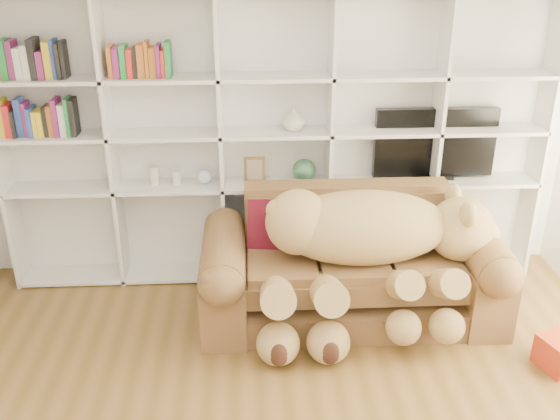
{
  "coord_description": "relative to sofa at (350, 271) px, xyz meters",
  "views": [
    {
      "loc": [
        -0.22,
        -2.54,
        2.81
      ],
      "look_at": [
        0.0,
        1.63,
        0.91
      ],
      "focal_mm": 40.0,
      "sensor_mm": 36.0,
      "label": 1
    }
  ],
  "objects": [
    {
      "name": "sofa",
      "position": [
        0.0,
        0.0,
        0.0
      ],
      "size": [
        2.29,
        0.99,
        0.96
      ],
      "color": "brown",
      "rests_on": "floor"
    },
    {
      "name": "shelf_vase",
      "position": [
        -0.4,
        0.65,
        1.05
      ],
      "size": [
        0.24,
        0.24,
        0.19
      ],
      "primitive_type": "imported",
      "rotation": [
        0.0,
        0.0,
        0.37
      ],
      "color": "beige",
      "rests_on": "bookshelf"
    },
    {
      "name": "green_vase",
      "position": [
        -0.31,
        0.65,
        0.6
      ],
      "size": [
        0.2,
        0.2,
        0.2
      ],
      "primitive_type": "sphere",
      "color": "#316041",
      "rests_on": "bookshelf"
    },
    {
      "name": "picture_frame",
      "position": [
        -0.73,
        0.65,
        0.62
      ],
      "size": [
        0.17,
        0.03,
        0.21
      ],
      "primitive_type": "cube",
      "rotation": [
        0.0,
        0.0,
        0.02
      ],
      "color": "brown",
      "rests_on": "bookshelf"
    },
    {
      "name": "figurine_short",
      "position": [
        -1.37,
        0.65,
        0.56
      ],
      "size": [
        0.09,
        0.09,
        0.12
      ],
      "primitive_type": "cylinder",
      "rotation": [
        0.0,
        0.0,
        0.33
      ],
      "color": "beige",
      "rests_on": "bookshelf"
    },
    {
      "name": "teddy_bear",
      "position": [
        0.08,
        -0.19,
        0.32
      ],
      "size": [
        1.87,
        0.98,
        1.08
      ],
      "rotation": [
        0.0,
        0.0,
        -0.03
      ],
      "color": "tan",
      "rests_on": "sofa"
    },
    {
      "name": "bookshelf",
      "position": [
        -0.79,
        0.7,
        0.94
      ],
      "size": [
        4.43,
        0.35,
        2.4
      ],
      "color": "white",
      "rests_on": "floor"
    },
    {
      "name": "snow_globe",
      "position": [
        -1.14,
        0.65,
        0.57
      ],
      "size": [
        0.12,
        0.12,
        0.12
      ],
      "primitive_type": "sphere",
      "color": "white",
      "rests_on": "bookshelf"
    },
    {
      "name": "wall_back",
      "position": [
        -0.55,
        0.84,
        0.99
      ],
      "size": [
        5.0,
        0.02,
        2.7
      ],
      "primitive_type": "cube",
      "color": "white",
      "rests_on": "floor"
    },
    {
      "name": "tv",
      "position": [
        0.78,
        0.7,
        0.8
      ],
      "size": [
        1.02,
        0.18,
        0.6
      ],
      "color": "black",
      "rests_on": "bookshelf"
    },
    {
      "name": "figurine_tall",
      "position": [
        -1.55,
        0.65,
        0.58
      ],
      "size": [
        0.1,
        0.1,
        0.16
      ],
      "primitive_type": "cylinder",
      "rotation": [
        0.0,
        0.0,
        -0.25
      ],
      "color": "beige",
      "rests_on": "bookshelf"
    },
    {
      "name": "throw_pillow",
      "position": [
        -0.58,
        0.16,
        0.33
      ],
      "size": [
        0.44,
        0.29,
        0.44
      ],
      "primitive_type": "cube",
      "rotation": [
        -0.24,
        0.0,
        -0.13
      ],
      "color": "maroon",
      "rests_on": "sofa"
    }
  ]
}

